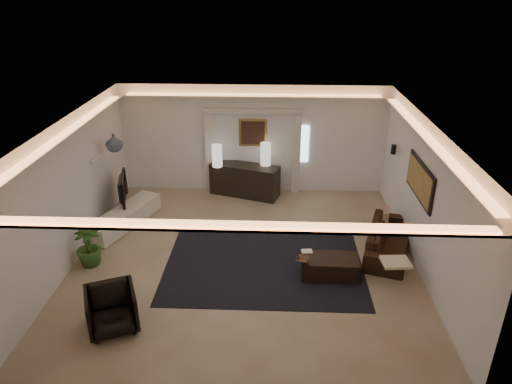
{
  "coord_description": "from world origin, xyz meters",
  "views": [
    {
      "loc": [
        0.57,
        -8.26,
        5.33
      ],
      "look_at": [
        0.2,
        0.6,
        1.25
      ],
      "focal_mm": 32.57,
      "sensor_mm": 36.0,
      "label": 1
    }
  ],
  "objects_px": {
    "sofa": "(389,239)",
    "armchair": "(112,309)",
    "coffee_table": "(330,267)",
    "console": "(245,181)"
  },
  "relations": [
    {
      "from": "coffee_table",
      "to": "armchair",
      "type": "xyz_separation_m",
      "value": [
        -3.76,
        -1.65,
        0.16
      ]
    },
    {
      "from": "console",
      "to": "coffee_table",
      "type": "bearing_deg",
      "value": -44.55
    },
    {
      "from": "sofa",
      "to": "armchair",
      "type": "xyz_separation_m",
      "value": [
        -5.1,
        -2.6,
        0.07
      ]
    },
    {
      "from": "console",
      "to": "coffee_table",
      "type": "distance_m",
      "value": 4.17
    },
    {
      "from": "armchair",
      "to": "console",
      "type": "bearing_deg",
      "value": 47.85
    },
    {
      "from": "console",
      "to": "armchair",
      "type": "relative_size",
      "value": 2.26
    },
    {
      "from": "coffee_table",
      "to": "console",
      "type": "bearing_deg",
      "value": 118.78
    },
    {
      "from": "coffee_table",
      "to": "armchair",
      "type": "height_order",
      "value": "armchair"
    },
    {
      "from": "coffee_table",
      "to": "armchair",
      "type": "bearing_deg",
      "value": -154.73
    },
    {
      "from": "coffee_table",
      "to": "armchair",
      "type": "relative_size",
      "value": 1.35
    }
  ]
}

